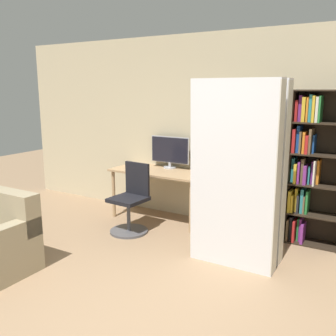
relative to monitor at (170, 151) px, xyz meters
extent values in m
cube|color=#C6B793|center=(1.10, 0.14, 0.34)|extent=(8.00, 0.06, 2.70)
cube|color=tan|center=(-0.05, -0.22, -0.28)|extent=(1.44, 0.66, 0.03)
cylinder|color=tan|center=(-0.71, -0.49, -0.65)|extent=(0.05, 0.05, 0.72)
cylinder|color=tan|center=(0.61, -0.49, -0.65)|extent=(0.05, 0.05, 0.72)
cylinder|color=tan|center=(-0.71, 0.05, -0.65)|extent=(0.05, 0.05, 0.72)
cylinder|color=tan|center=(0.61, 0.05, -0.65)|extent=(0.05, 0.05, 0.72)
cylinder|color=#B7B7BC|center=(0.00, 0.00, -0.25)|extent=(0.19, 0.19, 0.02)
cylinder|color=#B7B7BC|center=(0.00, 0.00, -0.21)|extent=(0.04, 0.04, 0.07)
cube|color=#B7B7BC|center=(0.00, 0.00, 0.02)|extent=(0.64, 0.02, 0.40)
cube|color=black|center=(0.00, 0.00, 0.02)|extent=(0.61, 0.03, 0.38)
cylinder|color=#4C4C51|center=(-0.13, -0.90, -1.00)|extent=(0.52, 0.52, 0.03)
cylinder|color=#4C4C51|center=(-0.13, -0.90, -0.78)|extent=(0.05, 0.05, 0.41)
cube|color=black|center=(-0.13, -0.90, -0.54)|extent=(0.47, 0.47, 0.05)
cube|color=black|center=(-0.11, -0.70, -0.29)|extent=(0.40, 0.07, 0.45)
cube|color=#2D2319|center=(1.79, -0.05, -0.05)|extent=(0.02, 0.33, 1.92)
cube|color=#2D2319|center=(2.11, 0.11, -0.05)|extent=(0.65, 0.02, 1.92)
cube|color=#2D2319|center=(2.11, -0.05, -1.00)|extent=(0.62, 0.30, 0.02)
cube|color=#2D2319|center=(2.11, -0.05, -0.62)|extent=(0.62, 0.30, 0.02)
cube|color=#2D2319|center=(2.11, -0.05, -0.24)|extent=(0.62, 0.30, 0.02)
cube|color=#2D2319|center=(2.11, -0.05, 0.14)|extent=(0.62, 0.30, 0.02)
cube|color=#2D2319|center=(2.11, -0.05, 0.52)|extent=(0.62, 0.30, 0.02)
cube|color=#2D2319|center=(2.11, -0.05, 0.90)|extent=(0.62, 0.30, 0.02)
cube|color=brown|center=(1.82, -0.08, -0.86)|extent=(0.03, 0.21, 0.28)
cube|color=#232328|center=(1.86, -0.03, -0.84)|extent=(0.03, 0.23, 0.31)
cube|color=red|center=(1.90, -0.11, -0.86)|extent=(0.03, 0.19, 0.28)
cube|color=#287A38|center=(1.94, -0.03, -0.85)|extent=(0.02, 0.17, 0.29)
cube|color=#7A2D84|center=(1.97, -0.02, -0.84)|extent=(0.03, 0.20, 0.30)
cube|color=#7A2D84|center=(2.01, -0.10, -0.87)|extent=(0.03, 0.21, 0.25)
cube|color=gold|center=(1.82, -0.07, -0.47)|extent=(0.03, 0.23, 0.28)
cube|color=gold|center=(1.86, -0.05, -0.50)|extent=(0.03, 0.24, 0.22)
cube|color=gold|center=(1.89, -0.02, -0.46)|extent=(0.03, 0.19, 0.30)
cube|color=#232328|center=(1.92, -0.08, -0.50)|extent=(0.03, 0.18, 0.23)
cube|color=teal|center=(1.97, -0.05, -0.46)|extent=(0.03, 0.19, 0.31)
cube|color=brown|center=(2.00, -0.04, -0.50)|extent=(0.02, 0.24, 0.23)
cube|color=#287A38|center=(2.02, -0.05, -0.47)|extent=(0.03, 0.18, 0.29)
cube|color=teal|center=(1.83, -0.01, -0.08)|extent=(0.03, 0.19, 0.30)
cube|color=gold|center=(1.87, -0.07, -0.11)|extent=(0.03, 0.24, 0.24)
cube|color=#7A2D84|center=(1.91, -0.06, -0.10)|extent=(0.03, 0.22, 0.27)
cube|color=brown|center=(1.95, -0.05, -0.08)|extent=(0.03, 0.19, 0.31)
cube|color=#7A2D84|center=(1.99, -0.07, -0.12)|extent=(0.04, 0.24, 0.23)
cube|color=teal|center=(2.02, -0.03, -0.12)|extent=(0.02, 0.20, 0.22)
cube|color=#7A2D84|center=(2.06, 0.00, -0.09)|extent=(0.03, 0.18, 0.28)
cube|color=silver|center=(2.09, -0.11, -0.08)|extent=(0.02, 0.17, 0.31)
cube|color=orange|center=(2.12, 0.00, -0.08)|extent=(0.03, 0.17, 0.30)
cube|color=red|center=(1.83, -0.06, 0.29)|extent=(0.04, 0.25, 0.29)
cube|color=#1E4C9E|center=(1.87, -0.03, 0.31)|extent=(0.04, 0.20, 0.33)
cube|color=brown|center=(1.91, -0.07, 0.28)|extent=(0.02, 0.25, 0.26)
cube|color=orange|center=(1.94, -0.07, 0.28)|extent=(0.03, 0.22, 0.26)
cube|color=red|center=(1.98, -0.08, 0.26)|extent=(0.03, 0.23, 0.22)
cube|color=brown|center=(2.01, -0.06, 0.30)|extent=(0.03, 0.24, 0.30)
cube|color=#1E4C9E|center=(2.04, 0.00, 0.26)|extent=(0.02, 0.18, 0.22)
cube|color=red|center=(1.82, -0.03, 0.66)|extent=(0.03, 0.22, 0.25)
cube|color=#7A2D84|center=(1.86, -0.03, 0.68)|extent=(0.04, 0.20, 0.31)
cube|color=gold|center=(1.91, -0.05, 0.68)|extent=(0.04, 0.24, 0.29)
cube|color=orange|center=(1.95, -0.04, 0.68)|extent=(0.02, 0.23, 0.29)
cube|color=teal|center=(1.98, -0.07, 0.69)|extent=(0.03, 0.17, 0.32)
cube|color=gold|center=(2.02, -0.08, 0.68)|extent=(0.03, 0.22, 0.31)
cube|color=silver|center=(2.06, -0.07, 0.68)|extent=(0.03, 0.22, 0.30)
cube|color=#287A38|center=(2.09, -0.08, 0.68)|extent=(0.02, 0.23, 0.31)
cube|color=silver|center=(1.43, -1.11, 0.01)|extent=(0.94, 0.25, 2.04)
cube|color=beige|center=(1.90, -1.11, 0.01)|extent=(0.01, 0.26, 2.00)
cube|color=silver|center=(1.43, -0.82, 0.01)|extent=(0.94, 0.23, 2.04)
cube|color=beige|center=(1.90, -0.82, 0.01)|extent=(0.01, 0.23, 2.00)
cube|color=gray|center=(-0.72, -2.32, -0.39)|extent=(0.85, 0.20, 0.45)
cube|color=gray|center=(-0.38, -2.62, -0.51)|extent=(0.16, 0.80, 0.20)
camera|label=1|loc=(2.78, -4.82, 0.91)|focal=40.00mm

